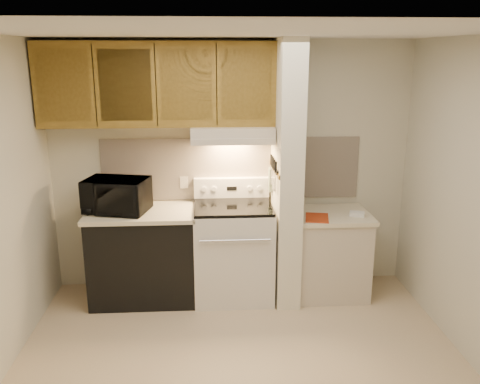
{
  "coord_description": "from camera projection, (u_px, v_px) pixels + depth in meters",
  "views": [
    {
      "loc": [
        -0.23,
        -3.52,
        2.37
      ],
      "look_at": [
        0.04,
        0.75,
        1.19
      ],
      "focal_mm": 38.0,
      "sensor_mm": 36.0,
      "label": 1
    }
  ],
  "objects": [
    {
      "name": "wall_back",
      "position": [
        231.0,
        167.0,
        5.14
      ],
      "size": [
        3.6,
        2.5,
        0.02
      ],
      "primitive_type": "cube",
      "rotation": [
        1.57,
        0.0,
        0.0
      ],
      "color": "beige",
      "rests_on": "floor"
    },
    {
      "name": "knife_blade_d",
      "position": [
        272.0,
        177.0,
        4.87
      ],
      "size": [
        0.01,
        0.04,
        0.16
      ],
      "primitive_type": "cube",
      "color": "silver",
      "rests_on": "knife_strip"
    },
    {
      "name": "left_countertop",
      "position": [
        141.0,
        212.0,
        4.86
      ],
      "size": [
        1.04,
        0.67,
        0.04
      ],
      "primitive_type": "cube",
      "color": "beige",
      "rests_on": "dishwasher_front"
    },
    {
      "name": "ceiling",
      "position": [
        241.0,
        32.0,
        3.37
      ],
      "size": [
        3.6,
        3.6,
        0.0
      ],
      "primitive_type": "plane",
      "rotation": [
        3.14,
        0.0,
        0.0
      ],
      "color": "white",
      "rests_on": "wall_back"
    },
    {
      "name": "knife_blade_e",
      "position": [
        271.0,
        175.0,
        4.96
      ],
      "size": [
        0.01,
        0.04,
        0.18
      ],
      "primitive_type": "cube",
      "color": "silver",
      "rests_on": "knife_strip"
    },
    {
      "name": "cab_gap_a",
      "position": [
        94.0,
        86.0,
        4.52
      ],
      "size": [
        0.01,
        0.01,
        0.73
      ],
      "primitive_type": "cube",
      "color": "black",
      "rests_on": "upper_cabinets"
    },
    {
      "name": "cab_door_d",
      "position": [
        247.0,
        85.0,
        4.61
      ],
      "size": [
        0.46,
        0.01,
        0.63
      ],
      "primitive_type": "cube",
      "color": "olive",
      "rests_on": "upper_cabinets"
    },
    {
      "name": "range_backguard",
      "position": [
        232.0,
        187.0,
        5.14
      ],
      "size": [
        0.76,
        0.08,
        0.2
      ],
      "primitive_type": "cube",
      "color": "silver",
      "rests_on": "range_body"
    },
    {
      "name": "knife_blade_a",
      "position": [
        275.0,
        183.0,
        4.64
      ],
      "size": [
        0.01,
        0.03,
        0.16
      ],
      "primitive_type": "cube",
      "color": "silver",
      "rests_on": "knife_strip"
    },
    {
      "name": "cab_door_c",
      "position": [
        186.0,
        85.0,
        4.57
      ],
      "size": [
        0.46,
        0.01,
        0.63
      ],
      "primitive_type": "cube",
      "color": "olive",
      "rests_on": "upper_cabinets"
    },
    {
      "name": "knife_handle_a",
      "position": [
        276.0,
        167.0,
        4.58
      ],
      "size": [
        0.02,
        0.02,
        0.1
      ],
      "primitive_type": "cylinder",
      "color": "black",
      "rests_on": "knife_strip"
    },
    {
      "name": "knife_strip",
      "position": [
        275.0,
        168.0,
        4.76
      ],
      "size": [
        0.02,
        0.42,
        0.04
      ],
      "primitive_type": "cube",
      "color": "black",
      "rests_on": "partition_pillar"
    },
    {
      "name": "oven_mitt",
      "position": [
        270.0,
        180.0,
        5.02
      ],
      "size": [
        0.03,
        0.1,
        0.23
      ],
      "primitive_type": "cube",
      "color": "slate",
      "rests_on": "partition_pillar"
    },
    {
      "name": "red_folder",
      "position": [
        317.0,
        218.0,
        4.81
      ],
      "size": [
        0.27,
        0.33,
        0.01
      ],
      "primitive_type": "cube",
      "rotation": [
        0.0,
        0.0,
        -0.2
      ],
      "color": "#A03012",
      "rests_on": "right_countertop"
    },
    {
      "name": "cab_gap_b",
      "position": [
        156.0,
        85.0,
        4.55
      ],
      "size": [
        0.01,
        0.01,
        0.73
      ],
      "primitive_type": "cube",
      "color": "black",
      "rests_on": "upper_cabinets"
    },
    {
      "name": "microwave",
      "position": [
        117.0,
        195.0,
        4.78
      ],
      "size": [
        0.65,
        0.51,
        0.32
      ],
      "primitive_type": "imported",
      "rotation": [
        0.0,
        0.0,
        -0.23
      ],
      "color": "black",
      "rests_on": "left_countertop"
    },
    {
      "name": "knife_handle_b",
      "position": [
        274.0,
        165.0,
        4.68
      ],
      "size": [
        0.02,
        0.02,
        0.1
      ],
      "primitive_type": "cylinder",
      "color": "black",
      "rests_on": "knife_strip"
    },
    {
      "name": "range_knob_right_outer",
      "position": [
        260.0,
        188.0,
        5.11
      ],
      "size": [
        0.05,
        0.02,
        0.05
      ],
      "primitive_type": "cylinder",
      "rotation": [
        1.57,
        0.0,
        0.0
      ],
      "color": "silver",
      "rests_on": "range_backguard"
    },
    {
      "name": "knife_blade_b",
      "position": [
        274.0,
        182.0,
        4.71
      ],
      "size": [
        0.01,
        0.04,
        0.18
      ],
      "primitive_type": "cube",
      "color": "silver",
      "rests_on": "knife_strip"
    },
    {
      "name": "cab_gap_c",
      "position": [
        217.0,
        85.0,
        4.59
      ],
      "size": [
        0.01,
        0.01,
        0.73
      ],
      "primitive_type": "cube",
      "color": "black",
      "rests_on": "upper_cabinets"
    },
    {
      "name": "cab_door_b",
      "position": [
        125.0,
        85.0,
        4.54
      ],
      "size": [
        0.46,
        0.01,
        0.63
      ],
      "primitive_type": "cube",
      "color": "olive",
      "rests_on": "upper_cabinets"
    },
    {
      "name": "hood_lip",
      "position": [
        233.0,
        142.0,
        4.64
      ],
      "size": [
        0.78,
        0.04,
        0.06
      ],
      "primitive_type": "cube",
      "color": "beige",
      "rests_on": "range_hood"
    },
    {
      "name": "knife_handle_d",
      "position": [
        272.0,
        161.0,
        4.82
      ],
      "size": [
        0.02,
        0.02,
        0.1
      ],
      "primitive_type": "cylinder",
      "color": "black",
      "rests_on": "knife_strip"
    },
    {
      "name": "teal_jar",
      "position": [
        105.0,
        205.0,
        4.86
      ],
      "size": [
        0.11,
        0.11,
        0.1
      ],
      "primitive_type": "cylinder",
      "rotation": [
        0.0,
        0.0,
        0.27
      ],
      "color": "#276A69",
      "rests_on": "left_countertop"
    },
    {
      "name": "range_knob_left_inner",
      "position": [
        214.0,
        189.0,
        5.08
      ],
      "size": [
        0.05,
        0.02,
        0.05
      ],
      "primitive_type": "cylinder",
      "rotation": [
        1.57,
        0.0,
        0.0
      ],
      "color": "silver",
      "rests_on": "range_backguard"
    },
    {
      "name": "knife_handle_c",
      "position": [
        273.0,
        163.0,
        4.75
      ],
      "size": [
        0.02,
        0.02,
        0.1
      ],
      "primitive_type": "cylinder",
      "color": "black",
      "rests_on": "knife_strip"
    },
    {
      "name": "right_cab_base",
      "position": [
        330.0,
        255.0,
        5.09
      ],
      "size": [
        0.7,
        0.6,
        0.81
      ],
      "primitive_type": "cube",
      "color": "beige",
      "rests_on": "floor"
    },
    {
      "name": "range_knob_right_inner",
      "position": [
        250.0,
        188.0,
        5.1
      ],
      "size": [
        0.05,
        0.02,
        0.05
      ],
      "primitive_type": "cylinder",
      "rotation": [
        1.57,
        0.0,
        0.0
      ],
      "color": "silver",
      "rests_on": "range_backguard"
    },
    {
      "name": "cooktop",
      "position": [
        233.0,
        207.0,
        4.89
      ],
      "size": [
        0.74,
        0.64,
        0.03
      ],
      "primitive_type": "cube",
      "color": "black",
      "rests_on": "range_body"
    },
    {
      "name": "right_countertop",
      "position": [
        332.0,
        215.0,
        4.98
      ],
      "size": [
        0.74,
        0.64,
        0.04
      ],
      "primitive_type": "cube",
      "color": "beige",
      "rests_on": "right_cab_base"
    },
    {
      "name": "outlet",
      "position": [
        184.0,
        183.0,
        5.13
      ],
      "size": [
        0.08,
        0.01,
        0.12
      ],
      "primitive_type": "cube",
      "color": "beige",
      "rests_on": "backsplash"
    },
    {
      "name": "knife_blade_c",
      "position": [
        273.0,
        180.0,
        4.8
      ],
      "size": [
        0.01,
        0.04,
        0.2
      ],
      "primitive_type": "cube",
      "color": "silver",
      "rests_on": "knife_strip"
    },
    {
      "name": "oven_handle",
      "position": [
        235.0,
        241.0,
        4.61
      ],
      "size": [
        0.65,
        0.02,
        0.02
      ],
      "primitive_type": "cylinder",
      "rotation": [
        0.0,
        1.57,
        0.0
      ],
      "color": "silver",
      "rests_on": "range_body"
    },
    {
      "name": "cab_door_a",
      "position": [
        63.0,
        86.0,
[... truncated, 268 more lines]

